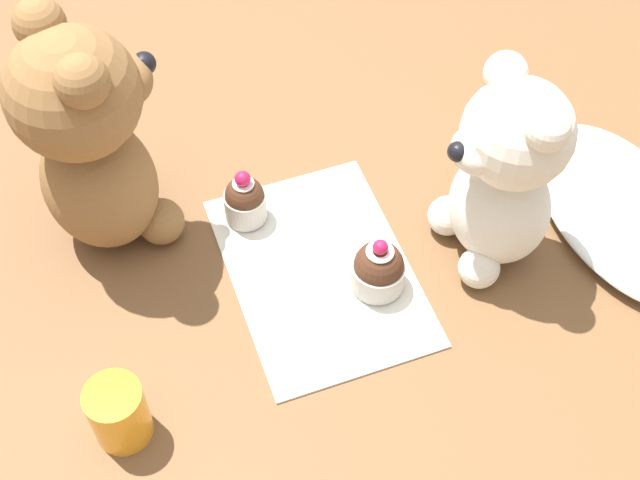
{
  "coord_description": "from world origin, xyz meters",
  "views": [
    {
      "loc": [
        0.5,
        -0.18,
        0.77
      ],
      "look_at": [
        0.0,
        0.0,
        0.06
      ],
      "focal_mm": 50.0,
      "sensor_mm": 36.0,
      "label": 1
    }
  ],
  "objects_px": {
    "cupcake_near_cream_bear": "(378,269)",
    "juice_glass": "(119,413)",
    "teddy_bear_cream": "(504,174)",
    "cupcake_near_tan_bear": "(245,200)",
    "teddy_bear_tan": "(91,139)"
  },
  "relations": [
    {
      "from": "teddy_bear_cream",
      "to": "cupcake_near_cream_bear",
      "type": "bearing_deg",
      "value": -87.28
    },
    {
      "from": "cupcake_near_tan_bear",
      "to": "juice_glass",
      "type": "bearing_deg",
      "value": -41.86
    },
    {
      "from": "juice_glass",
      "to": "teddy_bear_tan",
      "type": "bearing_deg",
      "value": 169.81
    },
    {
      "from": "cupcake_near_cream_bear",
      "to": "juice_glass",
      "type": "height_order",
      "value": "cupcake_near_cream_bear"
    },
    {
      "from": "cupcake_near_tan_bear",
      "to": "juice_glass",
      "type": "distance_m",
      "value": 0.27
    },
    {
      "from": "teddy_bear_tan",
      "to": "cupcake_near_tan_bear",
      "type": "height_order",
      "value": "teddy_bear_tan"
    },
    {
      "from": "teddy_bear_cream",
      "to": "juice_glass",
      "type": "relative_size",
      "value": 3.3
    },
    {
      "from": "teddy_bear_cream",
      "to": "cupcake_near_cream_bear",
      "type": "relative_size",
      "value": 3.34
    },
    {
      "from": "teddy_bear_cream",
      "to": "juice_glass",
      "type": "bearing_deg",
      "value": -80.46
    },
    {
      "from": "teddy_bear_tan",
      "to": "cupcake_near_cream_bear",
      "type": "height_order",
      "value": "teddy_bear_tan"
    },
    {
      "from": "teddy_bear_cream",
      "to": "juice_glass",
      "type": "distance_m",
      "value": 0.43
    },
    {
      "from": "cupcake_near_tan_bear",
      "to": "juice_glass",
      "type": "relative_size",
      "value": 0.99
    },
    {
      "from": "cupcake_near_cream_bear",
      "to": "teddy_bear_cream",
      "type": "bearing_deg",
      "value": 94.03
    },
    {
      "from": "cupcake_near_tan_bear",
      "to": "cupcake_near_cream_bear",
      "type": "bearing_deg",
      "value": 37.58
    },
    {
      "from": "teddy_bear_cream",
      "to": "cupcake_near_cream_bear",
      "type": "distance_m",
      "value": 0.16
    }
  ]
}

